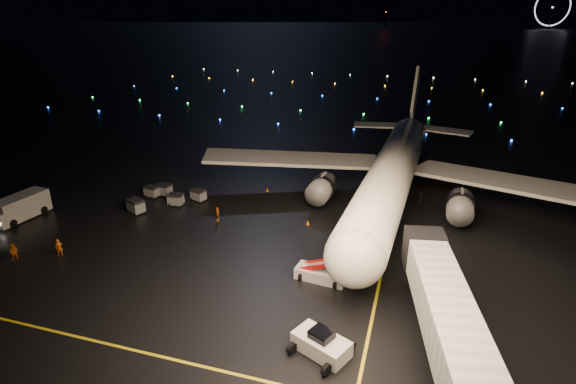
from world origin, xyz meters
name	(u,v)px	position (x,y,z in m)	size (l,w,h in m)	color
ground	(409,48)	(0.00, 300.00, 0.00)	(2000.00, 2000.00, 0.00)	black
lane_centre	(389,234)	(12.00, 15.00, 0.01)	(0.25, 80.00, 0.02)	gold
lane_cross	(131,349)	(-5.00, -10.00, 0.01)	(60.00, 0.25, 0.02)	gold
airliner	(397,144)	(11.39, 26.07, 7.59)	(53.58, 50.90, 15.18)	silver
pushback_tug	(321,342)	(8.84, -6.14, 1.01)	(4.22, 2.21, 2.01)	beige
belt_loader	(321,264)	(6.59, 3.51, 1.72)	(7.08, 1.93, 3.43)	beige
service_truck	(22,207)	(-31.62, 6.23, 1.48)	(2.53, 8.03, 2.96)	beige
crew_a	(59,247)	(-20.54, 0.05, 0.91)	(0.67, 0.44, 1.83)	orange
crew_b	(14,252)	(-24.19, -2.05, 0.92)	(0.89, 0.69, 1.83)	orange
crew_c	(218,214)	(-8.29, 12.40, 0.92)	(1.07, 0.45, 1.83)	orange
safety_cone_0	(308,222)	(2.41, 14.60, 0.27)	(0.48, 0.48, 0.54)	#E95E07
safety_cone_1	(312,184)	(-0.26, 27.40, 0.26)	(0.45, 0.45, 0.52)	#E95E07
safety_cone_2	(267,189)	(-5.77, 23.25, 0.26)	(0.46, 0.46, 0.52)	#E95E07
safety_cone_3	(215,160)	(-18.82, 33.60, 0.26)	(0.46, 0.46, 0.52)	#E95E07
ferris_wheel	(552,9)	(170.00, 720.00, 26.00)	(50.00, 4.00, 52.00)	black
radio_mast	(386,5)	(-60.00, 740.00, 32.00)	(1.80, 1.80, 64.00)	black
taxiway_lights	(376,95)	(0.00, 106.00, 0.18)	(164.00, 92.00, 0.36)	black
baggage_cart_0	(176,200)	(-15.61, 15.14, 0.79)	(1.86, 1.30, 1.58)	gray
baggage_cart_1	(198,195)	(-13.51, 17.44, 0.78)	(1.84, 1.29, 1.57)	gray
baggage_cart_2	(136,206)	(-19.20, 11.59, 0.89)	(2.10, 1.47, 1.78)	gray
baggage_cart_3	(152,191)	(-20.19, 16.74, 0.79)	(1.85, 1.30, 1.57)	gray
baggage_cart_4	(164,190)	(-18.91, 17.68, 0.84)	(1.97, 1.38, 1.67)	gray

